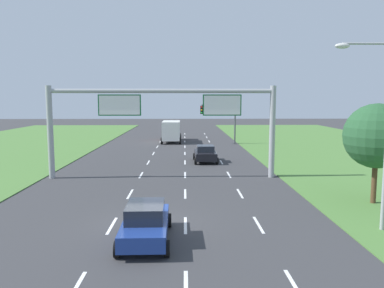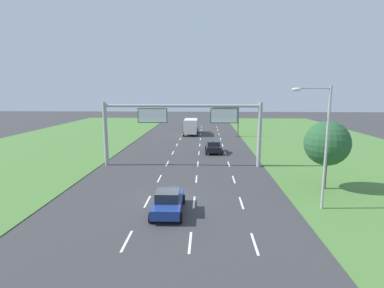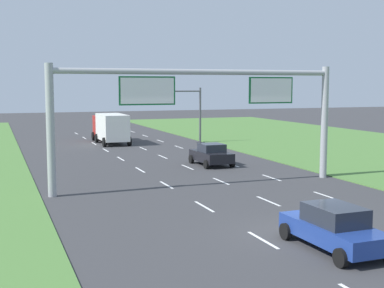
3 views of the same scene
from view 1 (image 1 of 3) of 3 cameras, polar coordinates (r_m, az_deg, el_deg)
name	(u,v)px [view 1 (image 1 of 3)]	position (r m, az deg, el deg)	size (l,w,h in m)	color
ground_plane	(149,225)	(18.33, -6.61, -12.22)	(200.00, 200.00, 0.00)	#38383A
lane_dashes_inner_left	(145,168)	(32.98, -7.18, -3.67)	(0.14, 68.40, 0.01)	white
lane_dashes_inner_right	(185,168)	(32.80, -1.07, -3.68)	(0.14, 68.40, 0.01)	white
lane_dashes_slip	(225,168)	(32.98, 5.03, -3.64)	(0.14, 68.40, 0.01)	white
car_near_red	(205,154)	(35.93, 2.03, -1.49)	(2.28, 4.02, 1.60)	black
car_lead_silver	(146,222)	(16.25, -7.08, -11.75)	(2.17, 4.50, 1.61)	navy
box_truck	(172,130)	(53.08, -3.14, 2.09)	(2.70, 7.53, 2.98)	#B21E19
sign_gantry	(163,114)	(28.31, -4.41, 4.60)	(17.24, 0.44, 7.00)	#9EA0A5
traffic_light_mast	(221,115)	(50.27, 4.39, 4.37)	(4.76, 0.49, 5.60)	#47494F
street_lamp	(380,120)	(18.46, 26.70, 3.34)	(2.61, 0.32, 8.50)	#9EA0A5
roadside_tree_near	(377,136)	(23.47, 26.34, 1.09)	(3.66, 3.66, 5.76)	#513823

